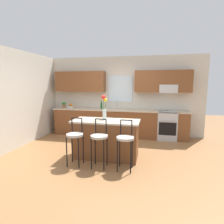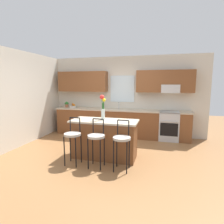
{
  "view_description": "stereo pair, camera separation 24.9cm",
  "coord_description": "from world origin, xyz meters",
  "px_view_note": "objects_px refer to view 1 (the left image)",
  "views": [
    {
      "loc": [
        1.13,
        -4.42,
        1.78
      ],
      "look_at": [
        0.02,
        0.55,
        1.0
      ],
      "focal_mm": 29.8,
      "sensor_mm": 36.0,
      "label": 1
    },
    {
      "loc": [
        1.37,
        -4.36,
        1.78
      ],
      "look_at": [
        0.02,
        0.55,
        1.0
      ],
      "focal_mm": 29.8,
      "sensor_mm": 36.0,
      "label": 2
    }
  ],
  "objects_px": {
    "oven_range": "(167,125)",
    "fruit_bowl_oranges": "(70,107)",
    "bar_stool_middle": "(99,139)",
    "bar_stool_far": "(125,140)",
    "bar_stool_near": "(75,137)",
    "bottle_olive_oil": "(101,105)",
    "potted_plant_small": "(64,105)",
    "kitchen_island": "(106,139)",
    "flower_vase": "(104,107)"
  },
  "relations": [
    {
      "from": "flower_vase",
      "to": "bottle_olive_oil",
      "type": "height_order",
      "value": "flower_vase"
    },
    {
      "from": "flower_vase",
      "to": "bar_stool_middle",
      "type": "bearing_deg",
      "value": -85.56
    },
    {
      "from": "kitchen_island",
      "to": "bar_stool_middle",
      "type": "height_order",
      "value": "bar_stool_middle"
    },
    {
      "from": "oven_range",
      "to": "kitchen_island",
      "type": "bearing_deg",
      "value": -128.88
    },
    {
      "from": "kitchen_island",
      "to": "bottle_olive_oil",
      "type": "relative_size",
      "value": 5.41
    },
    {
      "from": "bar_stool_near",
      "to": "bar_stool_middle",
      "type": "distance_m",
      "value": 0.55
    },
    {
      "from": "bar_stool_near",
      "to": "bottle_olive_oil",
      "type": "bearing_deg",
      "value": 92.37
    },
    {
      "from": "flower_vase",
      "to": "fruit_bowl_oranges",
      "type": "relative_size",
      "value": 2.51
    },
    {
      "from": "kitchen_island",
      "to": "fruit_bowl_oranges",
      "type": "xyz_separation_m",
      "value": [
        -1.81,
        1.94,
        0.5
      ]
    },
    {
      "from": "oven_range",
      "to": "fruit_bowl_oranges",
      "type": "xyz_separation_m",
      "value": [
        -3.35,
        0.03,
        0.51
      ]
    },
    {
      "from": "bar_stool_middle",
      "to": "bar_stool_far",
      "type": "relative_size",
      "value": 1.0
    },
    {
      "from": "bar_stool_near",
      "to": "flower_vase",
      "type": "relative_size",
      "value": 1.73
    },
    {
      "from": "fruit_bowl_oranges",
      "to": "potted_plant_small",
      "type": "height_order",
      "value": "potted_plant_small"
    },
    {
      "from": "oven_range",
      "to": "bar_stool_middle",
      "type": "xyz_separation_m",
      "value": [
        -1.54,
        -2.47,
        0.18
      ]
    },
    {
      "from": "bar_stool_middle",
      "to": "kitchen_island",
      "type": "bearing_deg",
      "value": 90.0
    },
    {
      "from": "bottle_olive_oil",
      "to": "fruit_bowl_oranges",
      "type": "bearing_deg",
      "value": 179.83
    },
    {
      "from": "oven_range",
      "to": "fruit_bowl_oranges",
      "type": "bearing_deg",
      "value": 179.52
    },
    {
      "from": "oven_range",
      "to": "potted_plant_small",
      "type": "xyz_separation_m",
      "value": [
        -3.59,
        0.03,
        0.57
      ]
    },
    {
      "from": "flower_vase",
      "to": "potted_plant_small",
      "type": "bearing_deg",
      "value": 136.59
    },
    {
      "from": "oven_range",
      "to": "fruit_bowl_oranges",
      "type": "distance_m",
      "value": 3.39
    },
    {
      "from": "bar_stool_near",
      "to": "flower_vase",
      "type": "distance_m",
      "value": 0.98
    },
    {
      "from": "bar_stool_near",
      "to": "potted_plant_small",
      "type": "bearing_deg",
      "value": 121.09
    },
    {
      "from": "bar_stool_middle",
      "to": "oven_range",
      "type": "bearing_deg",
      "value": 58.06
    },
    {
      "from": "kitchen_island",
      "to": "oven_range",
      "type": "bearing_deg",
      "value": 51.12
    },
    {
      "from": "bar_stool_far",
      "to": "flower_vase",
      "type": "height_order",
      "value": "flower_vase"
    },
    {
      "from": "bar_stool_far",
      "to": "flower_vase",
      "type": "xyz_separation_m",
      "value": [
        -0.6,
        0.6,
        0.6
      ]
    },
    {
      "from": "potted_plant_small",
      "to": "oven_range",
      "type": "bearing_deg",
      "value": -0.4
    },
    {
      "from": "bar_stool_middle",
      "to": "fruit_bowl_oranges",
      "type": "relative_size",
      "value": 4.34
    },
    {
      "from": "flower_vase",
      "to": "fruit_bowl_oranges",
      "type": "height_order",
      "value": "flower_vase"
    },
    {
      "from": "bottle_olive_oil",
      "to": "potted_plant_small",
      "type": "xyz_separation_m",
      "value": [
        -1.4,
        0.0,
        -0.0
      ]
    },
    {
      "from": "kitchen_island",
      "to": "potted_plant_small",
      "type": "distance_m",
      "value": 2.88
    },
    {
      "from": "bar_stool_near",
      "to": "fruit_bowl_oranges",
      "type": "xyz_separation_m",
      "value": [
        -1.26,
        2.5,
        0.33
      ]
    },
    {
      "from": "kitchen_island",
      "to": "fruit_bowl_oranges",
      "type": "relative_size",
      "value": 6.62
    },
    {
      "from": "bar_stool_middle",
      "to": "fruit_bowl_oranges",
      "type": "height_order",
      "value": "fruit_bowl_oranges"
    },
    {
      "from": "bar_stool_middle",
      "to": "bar_stool_far",
      "type": "height_order",
      "value": "same"
    },
    {
      "from": "bar_stool_near",
      "to": "bar_stool_far",
      "type": "xyz_separation_m",
      "value": [
        1.1,
        0.0,
        0.0
      ]
    },
    {
      "from": "potted_plant_small",
      "to": "kitchen_island",
      "type": "bearing_deg",
      "value": -43.29
    },
    {
      "from": "kitchen_island",
      "to": "bar_stool_far",
      "type": "bearing_deg",
      "value": -45.5
    },
    {
      "from": "bar_stool_near",
      "to": "bar_stool_middle",
      "type": "relative_size",
      "value": 1.0
    },
    {
      "from": "kitchen_island",
      "to": "bar_stool_far",
      "type": "xyz_separation_m",
      "value": [
        0.55,
        -0.56,
        0.17
      ]
    },
    {
      "from": "kitchen_island",
      "to": "bar_stool_near",
      "type": "relative_size",
      "value": 1.52
    },
    {
      "from": "bar_stool_near",
      "to": "flower_vase",
      "type": "bearing_deg",
      "value": 49.76
    },
    {
      "from": "bar_stool_far",
      "to": "bar_stool_near",
      "type": "bearing_deg",
      "value": 180.0
    },
    {
      "from": "bar_stool_far",
      "to": "fruit_bowl_oranges",
      "type": "height_order",
      "value": "fruit_bowl_oranges"
    },
    {
      "from": "oven_range",
      "to": "kitchen_island",
      "type": "xyz_separation_m",
      "value": [
        -1.54,
        -1.91,
        0.0
      ]
    },
    {
      "from": "fruit_bowl_oranges",
      "to": "bar_stool_middle",
      "type": "bearing_deg",
      "value": -54.06
    },
    {
      "from": "flower_vase",
      "to": "oven_range",
      "type": "bearing_deg",
      "value": 49.76
    },
    {
      "from": "flower_vase",
      "to": "kitchen_island",
      "type": "bearing_deg",
      "value": -37.63
    },
    {
      "from": "bar_stool_near",
      "to": "fruit_bowl_oranges",
      "type": "distance_m",
      "value": 2.82
    },
    {
      "from": "bar_stool_near",
      "to": "potted_plant_small",
      "type": "height_order",
      "value": "potted_plant_small"
    }
  ]
}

